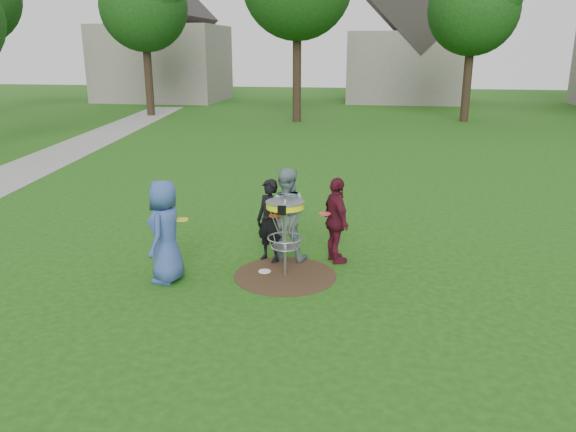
% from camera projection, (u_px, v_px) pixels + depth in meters
% --- Properties ---
extents(ground, '(100.00, 100.00, 0.00)m').
position_uv_depth(ground, '(285.00, 276.00, 9.81)').
color(ground, '#19470F').
rests_on(ground, ground).
extents(dirt_patch, '(1.80, 1.80, 0.01)m').
position_uv_depth(dirt_patch, '(285.00, 275.00, 9.81)').
color(dirt_patch, '#47331E').
rests_on(dirt_patch, ground).
extents(concrete_path, '(7.75, 39.92, 0.02)m').
position_uv_depth(concrete_path, '(33.00, 166.00, 18.92)').
color(concrete_path, '#9E9E99').
rests_on(concrete_path, ground).
extents(player_blue, '(0.58, 0.87, 1.76)m').
position_uv_depth(player_blue, '(166.00, 231.00, 9.36)').
color(player_blue, '#344E90').
rests_on(player_blue, ground).
extents(player_black, '(0.67, 0.60, 1.55)m').
position_uv_depth(player_black, '(270.00, 221.00, 10.29)').
color(player_black, black).
rests_on(player_black, ground).
extents(player_grey, '(0.88, 0.70, 1.74)m').
position_uv_depth(player_grey, '(286.00, 214.00, 10.38)').
color(player_grey, slate).
rests_on(player_grey, ground).
extents(player_maroon, '(0.78, 1.01, 1.60)m').
position_uv_depth(player_maroon, '(336.00, 221.00, 10.22)').
color(player_maroon, '#531221').
rests_on(player_maroon, ground).
extents(disc_on_grass, '(0.22, 0.22, 0.02)m').
position_uv_depth(disc_on_grass, '(265.00, 271.00, 9.96)').
color(disc_on_grass, white).
rests_on(disc_on_grass, ground).
extents(disc_golf_basket, '(0.66, 0.67, 1.38)m').
position_uv_depth(disc_golf_basket, '(285.00, 220.00, 9.52)').
color(disc_golf_basket, '#9EA0A5').
rests_on(disc_golf_basket, ground).
extents(held_discs, '(2.50, 1.28, 0.14)m').
position_uv_depth(held_discs, '(268.00, 214.00, 9.85)').
color(held_discs, yellow).
rests_on(held_discs, ground).
extents(house_row, '(44.50, 10.65, 11.62)m').
position_uv_depth(house_row, '(431.00, 44.00, 39.15)').
color(house_row, gray).
rests_on(house_row, ground).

